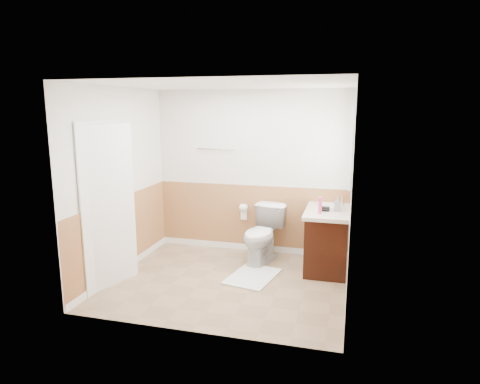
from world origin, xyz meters
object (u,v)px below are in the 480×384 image
(vanity_cabinet, at_px, (327,240))
(soap_dispenser, at_px, (338,204))
(toilet, at_px, (262,235))
(bath_mat, at_px, (253,276))
(lotion_bottle, at_px, (320,205))

(vanity_cabinet, distance_m, soap_dispenser, 0.57)
(toilet, distance_m, vanity_cabinet, 0.93)
(bath_mat, bearing_deg, vanity_cabinet, 34.67)
(toilet, height_order, lotion_bottle, lotion_bottle)
(toilet, height_order, vanity_cabinet, toilet)
(toilet, xyz_separation_m, lotion_bottle, (0.83, -0.27, 0.55))
(vanity_cabinet, relative_size, soap_dispenser, 5.49)
(bath_mat, relative_size, vanity_cabinet, 0.73)
(vanity_cabinet, height_order, soap_dispenser, soap_dispenser)
(vanity_cabinet, bearing_deg, soap_dispenser, -43.43)
(soap_dispenser, bearing_deg, vanity_cabinet, 136.57)
(toilet, relative_size, vanity_cabinet, 0.75)
(bath_mat, distance_m, vanity_cabinet, 1.20)
(vanity_cabinet, distance_m, lotion_bottle, 0.64)
(bath_mat, xyz_separation_m, vanity_cabinet, (0.93, 0.64, 0.39))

